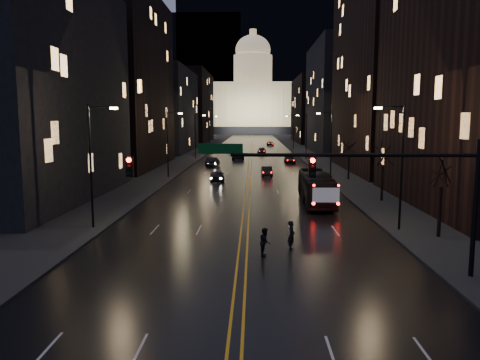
# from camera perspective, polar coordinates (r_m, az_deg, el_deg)

# --- Properties ---
(ground) EXTENTS (900.00, 900.00, 0.00)m
(ground) POSITION_cam_1_polar(r_m,az_deg,el_deg) (24.20, 0.09, -11.72)
(ground) COLOR black
(ground) RESTS_ON ground
(road) EXTENTS (20.00, 320.00, 0.02)m
(road) POSITION_cam_1_polar(r_m,az_deg,el_deg) (153.07, 1.44, 4.44)
(road) COLOR black
(road) RESTS_ON ground
(sidewalk_left) EXTENTS (8.00, 320.00, 0.16)m
(sidewalk_left) POSITION_cam_1_polar(r_m,az_deg,el_deg) (153.76, -3.80, 4.47)
(sidewalk_left) COLOR black
(sidewalk_left) RESTS_ON ground
(sidewalk_right) EXTENTS (8.00, 320.00, 0.16)m
(sidewalk_right) POSITION_cam_1_polar(r_m,az_deg,el_deg) (153.64, 6.69, 4.43)
(sidewalk_right) COLOR black
(sidewalk_right) RESTS_ON ground
(center_line) EXTENTS (0.62, 320.00, 0.01)m
(center_line) POSITION_cam_1_polar(r_m,az_deg,el_deg) (153.06, 1.44, 4.45)
(center_line) COLOR orange
(center_line) RESTS_ON road
(building_left_near) EXTENTS (12.00, 28.00, 22.00)m
(building_left_near) POSITION_cam_1_polar(r_m,az_deg,el_deg) (49.90, -24.43, 10.29)
(building_left_near) COLOR black
(building_left_near) RESTS_ON ground
(building_left_mid) EXTENTS (12.00, 30.00, 28.00)m
(building_left_mid) POSITION_cam_1_polar(r_m,az_deg,el_deg) (80.08, -14.29, 11.53)
(building_left_mid) COLOR black
(building_left_mid) RESTS_ON ground
(building_left_far) EXTENTS (12.00, 34.00, 20.00)m
(building_left_far) POSITION_cam_1_polar(r_m,az_deg,el_deg) (116.90, -9.08, 8.33)
(building_left_far) COLOR black
(building_left_far) RESTS_ON ground
(building_left_dist) EXTENTS (12.00, 40.00, 24.00)m
(building_left_dist) POSITION_cam_1_polar(r_m,az_deg,el_deg) (164.34, -5.96, 8.79)
(building_left_dist) COLOR black
(building_left_dist) RESTS_ON ground
(building_right_tall) EXTENTS (12.00, 30.00, 38.00)m
(building_right_tall) POSITION_cam_1_polar(r_m,az_deg,el_deg) (76.46, 17.77, 15.39)
(building_right_tall) COLOR black
(building_right_tall) RESTS_ON ground
(building_right_mid) EXTENTS (12.00, 34.00, 26.00)m
(building_right_mid) POSITION_cam_1_polar(r_m,az_deg,el_deg) (116.76, 11.90, 9.74)
(building_right_mid) COLOR black
(building_right_mid) RESTS_ON ground
(building_right_dist) EXTENTS (12.00, 40.00, 22.00)m
(building_right_dist) POSITION_cam_1_polar(r_m,az_deg,el_deg) (164.16, 8.90, 8.39)
(building_right_dist) COLOR black
(building_right_dist) RESTS_ON ground
(mountain_ridge) EXTENTS (520.00, 60.00, 130.00)m
(mountain_ridge) POSITION_cam_1_polar(r_m,az_deg,el_deg) (408.78, 7.46, 15.37)
(mountain_ridge) COLOR black
(mountain_ridge) RESTS_ON ground
(capitol) EXTENTS (90.00, 50.00, 58.50)m
(capitol) POSITION_cam_1_polar(r_m,az_deg,el_deg) (273.02, 1.57, 9.34)
(capitol) COLOR black
(capitol) RESTS_ON ground
(traffic_signal) EXTENTS (17.29, 0.45, 7.00)m
(traffic_signal) POSITION_cam_1_polar(r_m,az_deg,el_deg) (23.63, 14.57, 0.30)
(traffic_signal) COLOR black
(traffic_signal) RESTS_ON ground
(streetlamp_right_near) EXTENTS (2.13, 0.25, 9.00)m
(streetlamp_right_near) POSITION_cam_1_polar(r_m,az_deg,el_deg) (34.52, 18.84, 2.28)
(streetlamp_right_near) COLOR black
(streetlamp_right_near) RESTS_ON ground
(streetlamp_left_near) EXTENTS (2.13, 0.25, 9.00)m
(streetlamp_left_near) POSITION_cam_1_polar(r_m,az_deg,el_deg) (34.91, -17.48, 2.39)
(streetlamp_left_near) COLOR black
(streetlamp_left_near) RESTS_ON ground
(streetlamp_right_mid) EXTENTS (2.13, 0.25, 9.00)m
(streetlamp_right_mid) POSITION_cam_1_polar(r_m,az_deg,el_deg) (63.74, 10.91, 4.72)
(streetlamp_right_mid) COLOR black
(streetlamp_right_mid) RESTS_ON ground
(streetlamp_left_mid) EXTENTS (2.13, 0.25, 9.00)m
(streetlamp_left_mid) POSITION_cam_1_polar(r_m,az_deg,el_deg) (63.96, -8.66, 4.78)
(streetlamp_left_mid) COLOR black
(streetlamp_left_mid) RESTS_ON ground
(streetlamp_right_far) EXTENTS (2.13, 0.25, 9.00)m
(streetlamp_right_far) POSITION_cam_1_polar(r_m,az_deg,el_deg) (93.46, 7.97, 5.59)
(streetlamp_right_far) COLOR black
(streetlamp_right_far) RESTS_ON ground
(streetlamp_left_far) EXTENTS (2.13, 0.25, 9.00)m
(streetlamp_left_far) POSITION_cam_1_polar(r_m,az_deg,el_deg) (93.60, -5.37, 5.64)
(streetlamp_left_far) COLOR black
(streetlamp_left_far) RESTS_ON ground
(streetlamp_right_dist) EXTENTS (2.13, 0.25, 9.00)m
(streetlamp_right_dist) POSITION_cam_1_polar(r_m,az_deg,el_deg) (123.31, 6.45, 6.04)
(streetlamp_right_dist) COLOR black
(streetlamp_right_dist) RESTS_ON ground
(streetlamp_left_dist) EXTENTS (2.13, 0.25, 9.00)m
(streetlamp_left_dist) POSITION_cam_1_polar(r_m,az_deg,el_deg) (123.42, -3.66, 6.07)
(streetlamp_left_dist) COLOR black
(streetlamp_left_dist) RESTS_ON ground
(tree_right_near) EXTENTS (2.40, 2.40, 6.65)m
(tree_right_near) POSITION_cam_1_polar(r_m,az_deg,el_deg) (33.42, 23.39, 0.95)
(tree_right_near) COLOR black
(tree_right_near) RESTS_ON ground
(tree_right_mid) EXTENTS (2.40, 2.40, 6.65)m
(tree_right_mid) POSITION_cam_1_polar(r_m,az_deg,el_deg) (46.66, 17.07, 2.90)
(tree_right_mid) COLOR black
(tree_right_mid) RESTS_ON ground
(tree_right_far) EXTENTS (2.40, 2.40, 6.65)m
(tree_right_far) POSITION_cam_1_polar(r_m,az_deg,el_deg) (62.20, 13.18, 4.08)
(tree_right_far) COLOR black
(tree_right_far) RESTS_ON ground
(bus) EXTENTS (2.71, 10.82, 3.00)m
(bus) POSITION_cam_1_polar(r_m,az_deg,el_deg) (44.64, 9.27, -0.97)
(bus) COLOR black
(bus) RESTS_ON ground
(oncoming_car_a) EXTENTS (2.29, 4.61, 1.51)m
(oncoming_car_a) POSITION_cam_1_polar(r_m,az_deg,el_deg) (59.74, -2.81, 0.50)
(oncoming_car_a) COLOR black
(oncoming_car_a) RESTS_ON ground
(oncoming_car_b) EXTENTS (2.13, 4.81, 1.54)m
(oncoming_car_b) POSITION_cam_1_polar(r_m,az_deg,el_deg) (79.20, -3.37, 2.21)
(oncoming_car_b) COLOR black
(oncoming_car_b) RESTS_ON ground
(oncoming_car_c) EXTENTS (2.61, 5.26, 1.44)m
(oncoming_car_c) POSITION_cam_1_polar(r_m,az_deg,el_deg) (92.65, -0.26, 2.95)
(oncoming_car_c) COLOR black
(oncoming_car_c) RESTS_ON ground
(oncoming_car_d) EXTENTS (2.49, 5.19, 1.46)m
(oncoming_car_d) POSITION_cam_1_polar(r_m,az_deg,el_deg) (119.10, -1.21, 3.94)
(oncoming_car_d) COLOR black
(oncoming_car_d) RESTS_ON ground
(receding_car_a) EXTENTS (1.62, 4.12, 1.34)m
(receding_car_a) POSITION_cam_1_polar(r_m,az_deg,el_deg) (65.84, 3.30, 1.07)
(receding_car_a) COLOR black
(receding_car_a) RESTS_ON ground
(receding_car_b) EXTENTS (1.97, 4.28, 1.42)m
(receding_car_b) POSITION_cam_1_polar(r_m,az_deg,el_deg) (84.98, 6.08, 2.49)
(receding_car_b) COLOR black
(receding_car_b) RESTS_ON ground
(receding_car_c) EXTENTS (2.09, 4.74, 1.35)m
(receding_car_c) POSITION_cam_1_polar(r_m,az_deg,el_deg) (108.68, 2.67, 3.58)
(receding_car_c) COLOR black
(receding_car_c) RESTS_ON ground
(receding_car_d) EXTENTS (2.31, 4.61, 1.25)m
(receding_car_d) POSITION_cam_1_polar(r_m,az_deg,el_deg) (142.25, 3.70, 4.45)
(receding_car_d) COLOR black
(receding_car_d) RESTS_ON ground
(pedestrian_a) EXTENTS (0.57, 0.74, 1.81)m
(pedestrian_a) POSITION_cam_1_polar(r_m,az_deg,el_deg) (28.82, 6.29, -6.74)
(pedestrian_a) COLOR black
(pedestrian_a) RESTS_ON ground
(pedestrian_b) EXTENTS (0.51, 0.85, 1.68)m
(pedestrian_b) POSITION_cam_1_polar(r_m,az_deg,el_deg) (27.50, 3.08, -7.54)
(pedestrian_b) COLOR black
(pedestrian_b) RESTS_ON ground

